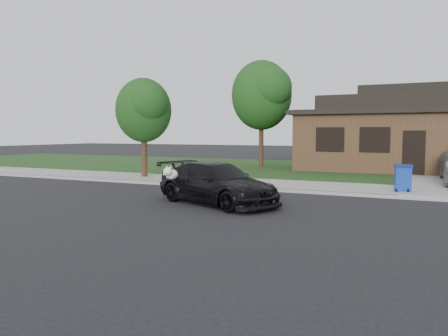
% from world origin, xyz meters
% --- Properties ---
extents(ground, '(120.00, 120.00, 0.00)m').
position_xyz_m(ground, '(0.00, 0.00, 0.00)').
color(ground, black).
rests_on(ground, ground).
extents(sidewalk, '(60.00, 3.00, 0.12)m').
position_xyz_m(sidewalk, '(0.00, 5.00, 0.06)').
color(sidewalk, gray).
rests_on(sidewalk, ground).
extents(curb, '(60.00, 0.12, 0.12)m').
position_xyz_m(curb, '(0.00, 3.50, 0.06)').
color(curb, gray).
rests_on(curb, ground).
extents(lawn, '(60.00, 13.00, 0.13)m').
position_xyz_m(lawn, '(0.00, 13.00, 0.07)').
color(lawn, '#193814').
rests_on(lawn, ground).
extents(sedan, '(4.71, 3.35, 1.27)m').
position_xyz_m(sedan, '(-1.25, 0.09, 0.64)').
color(sedan, black).
rests_on(sedan, ground).
extents(recycling_bin, '(0.64, 0.65, 0.95)m').
position_xyz_m(recycling_bin, '(3.83, 4.60, 0.60)').
color(recycling_bin, '#0D2D95').
rests_on(recycling_bin, sidewalk).
extents(house, '(12.60, 8.60, 4.65)m').
position_xyz_m(house, '(4.00, 15.00, 2.13)').
color(house, '#422B1C').
rests_on(house, ground).
extents(tree_0, '(3.78, 3.60, 6.34)m').
position_xyz_m(tree_0, '(-4.34, 12.88, 4.48)').
color(tree_0, '#332114').
rests_on(tree_0, ground).
extents(tree_2, '(2.73, 2.60, 4.59)m').
position_xyz_m(tree_2, '(-7.38, 5.11, 3.27)').
color(tree_2, '#332114').
rests_on(tree_2, ground).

